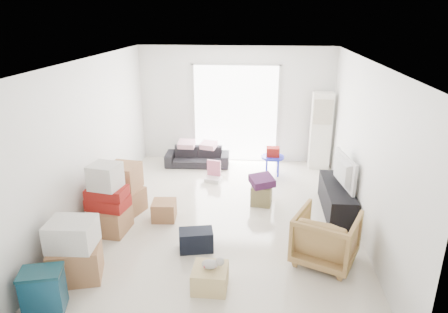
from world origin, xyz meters
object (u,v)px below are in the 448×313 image
at_px(kids_table, 273,155).
at_px(wood_crate, 210,278).
at_px(television, 338,182).
at_px(ottoman, 261,195).
at_px(sofa, 197,154).
at_px(armchair, 326,235).
at_px(storage_bins, 43,291).
at_px(tv_console, 337,198).
at_px(ac_tower, 321,131).

distance_m(kids_table, wood_crate, 4.08).
xyz_separation_m(television, ottoman, (-1.34, 0.16, -0.38)).
xyz_separation_m(television, kids_table, (-1.12, 1.63, -0.11)).
relative_size(sofa, armchair, 1.75).
distance_m(storage_bins, wood_crate, 2.01).
relative_size(tv_console, television, 1.53).
relative_size(television, kids_table, 1.54).
height_order(television, ottoman, television).
bearing_deg(kids_table, armchair, -77.85).
bearing_deg(television, wood_crate, 130.97).
distance_m(armchair, kids_table, 3.30).
bearing_deg(ac_tower, armchair, -95.62).
bearing_deg(wood_crate, storage_bins, -162.50).
height_order(kids_table, wood_crate, kids_table).
height_order(sofa, ottoman, sofa).
distance_m(television, wood_crate, 3.10).
distance_m(ac_tower, storage_bins, 6.45).
distance_m(tv_console, ottoman, 1.35).
height_order(television, sofa, television).
xyz_separation_m(tv_console, wood_crate, (-1.98, -2.35, -0.10)).
relative_size(armchair, wood_crate, 1.88).
relative_size(sofa, kids_table, 2.32).
height_order(sofa, kids_table, kids_table).
bearing_deg(television, ac_tower, -7.50).
relative_size(television, wood_crate, 2.20).
xyz_separation_m(tv_console, storage_bins, (-3.90, -2.95, 0.03)).
bearing_deg(tv_console, television, 90.00).
bearing_deg(ac_tower, kids_table, -152.32).
xyz_separation_m(ac_tower, wood_crate, (-1.93, -4.54, -0.73)).
distance_m(ac_tower, wood_crate, 4.99).
relative_size(ac_tower, kids_table, 2.75).
bearing_deg(ottoman, armchair, -62.37).
bearing_deg(storage_bins, wood_crate, 17.50).
xyz_separation_m(sofa, armchair, (2.43, -3.63, 0.13)).
distance_m(sofa, ottoman, 2.41).
bearing_deg(tv_console, ottoman, 173.09).
xyz_separation_m(ottoman, wood_crate, (-0.64, -2.51, -0.03)).
relative_size(storage_bins, wood_crate, 1.24).
xyz_separation_m(tv_console, sofa, (-2.85, 2.04, 0.04)).
bearing_deg(wood_crate, ottoman, 75.64).
bearing_deg(kids_table, tv_console, -55.58).
bearing_deg(sofa, tv_console, -38.09).
distance_m(ac_tower, television, 2.21).
xyz_separation_m(television, storage_bins, (-3.90, -2.95, -0.29)).
distance_m(ac_tower, armchair, 3.83).
height_order(television, storage_bins, television).
bearing_deg(tv_console, ac_tower, 91.31).
distance_m(storage_bins, ottoman, 4.03).
distance_m(sofa, armchair, 4.37).
relative_size(ac_tower, sofa, 1.19).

